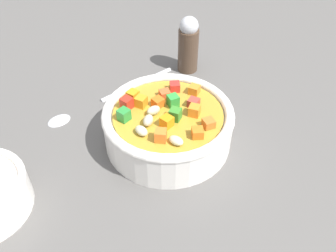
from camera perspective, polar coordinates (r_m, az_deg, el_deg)
The scene contains 4 objects.
ground_plane at distance 52.09cm, azimuth 0.00°, elevation -3.05°, with size 140.00×140.00×2.00cm, color #565451.
soup_bowl_main at distance 49.27cm, azimuth -0.02°, elevation 0.25°, with size 17.39×17.39×6.55cm.
spoon at distance 58.70cm, azimuth -10.14°, elevation 4.17°, with size 2.50×22.99×0.88cm.
pepper_shaker at distance 62.83cm, azimuth 3.16°, elevation 12.49°, with size 3.44×3.44×9.74cm.
Camera 1 is at (-28.09, 23.33, 36.14)cm, focal length 39.41 mm.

